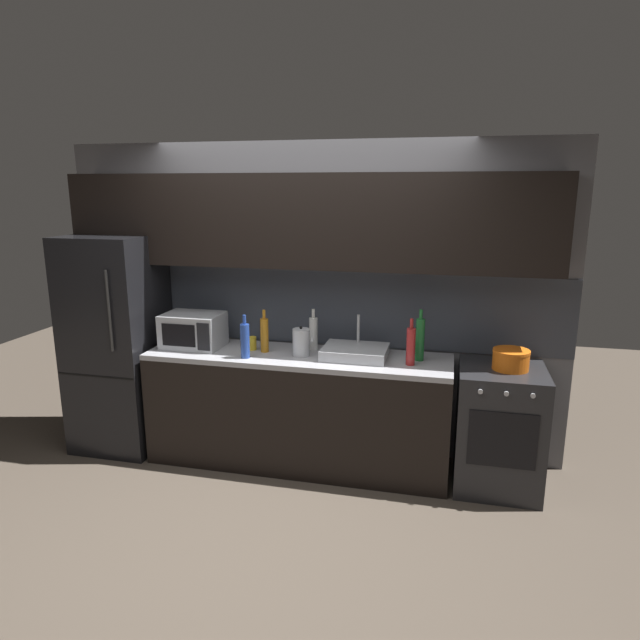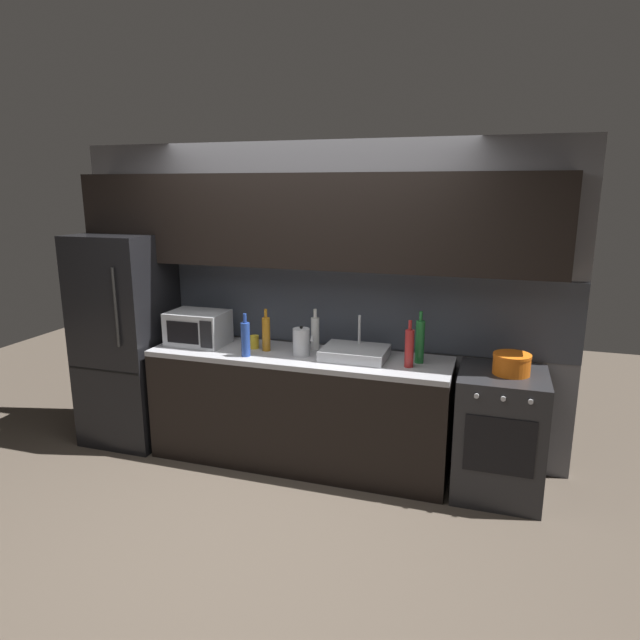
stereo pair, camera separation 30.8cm
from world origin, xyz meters
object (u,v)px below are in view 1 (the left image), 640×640
Objects in this scene: wine_bottle_amber at (264,335)px; wine_bottle_blue at (245,340)px; oven_range at (499,428)px; microwave at (193,330)px; wine_bottle_green at (420,339)px; refrigerator at (118,343)px; cooking_pot at (511,360)px; kettle at (301,342)px; wine_bottle_white at (313,333)px; wine_bottle_red at (411,346)px; mug_yellow at (252,343)px.

wine_bottle_blue is at bearing -116.42° from wine_bottle_amber.
wine_bottle_amber is at bearing 179.60° from oven_range.
oven_range is at bearing -0.40° from wine_bottle_amber.
wine_bottle_green is at bearing 1.47° from microwave.
refrigerator reaches higher than wine_bottle_amber.
oven_range is 3.54× the size of cooking_pot.
refrigerator is 4.63× the size of wine_bottle_green.
wine_bottle_green reaches higher than kettle.
wine_bottle_green is (1.27, 0.24, 0.03)m from wine_bottle_blue.
wine_bottle_amber is (1.28, 0.01, 0.15)m from refrigerator.
wine_bottle_green is at bearing 174.25° from cooking_pot.
wine_bottle_white is at bearing 36.96° from wine_bottle_blue.
cooking_pot is (1.82, -0.01, -0.07)m from wine_bottle_amber.
cooking_pot reaches higher than oven_range.
cooking_pot is at bearing 0.91° from kettle.
mug_yellow is (-1.24, 0.10, -0.09)m from wine_bottle_red.
wine_bottle_white is (0.95, 0.14, -0.00)m from microwave.
wine_bottle_red reaches higher than oven_range.
kettle is 0.19m from wine_bottle_white.
wine_bottle_amber is 3.23× the size of mug_yellow.
wine_bottle_red reaches higher than mug_yellow.
wine_bottle_blue is (-1.87, -0.17, 0.59)m from oven_range.
mug_yellow is at bearing 171.14° from kettle.
oven_range is 1.87m from wine_bottle_amber.
kettle is 0.82m from wine_bottle_red.
cooking_pot is at bearing 1.78° from oven_range.
kettle is 2.26× the size of mug_yellow.
microwave is at bearing -177.30° from mug_yellow.
refrigerator is 5.21× the size of wine_bottle_red.
kettle is 0.61× the size of wine_bottle_green.
wine_bottle_blue is at bearing -159.53° from kettle.
refrigerator is 1.65m from wine_bottle_white.
refrigerator reaches higher than kettle.
wine_bottle_red reaches higher than wine_bottle_blue.
mug_yellow is (-0.03, 0.21, -0.08)m from wine_bottle_blue.
wine_bottle_amber is 1.13m from wine_bottle_red.
cooking_pot is at bearing -0.43° from microwave.
wine_bottle_green is (0.83, -0.10, 0.03)m from wine_bottle_white.
wine_bottle_blue reaches higher than kettle.
cooking_pot is at bearing 0.00° from refrigerator.
wine_bottle_amber is 1.82m from cooking_pot.
cooking_pot is at bearing -0.34° from wine_bottle_amber.
oven_range is 2.34× the size of wine_bottle_green.
wine_bottle_amber is at bearing -0.71° from microwave.
kettle is 0.68× the size of wine_bottle_red.
wine_bottle_amber is 0.20m from wine_bottle_blue.
wine_bottle_blue is (-0.39, -0.15, 0.03)m from kettle.
microwave is 0.49m from mug_yellow.
wine_bottle_amber is at bearing 0.49° from refrigerator.
refrigerator is at bearing -180.00° from cooking_pot.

